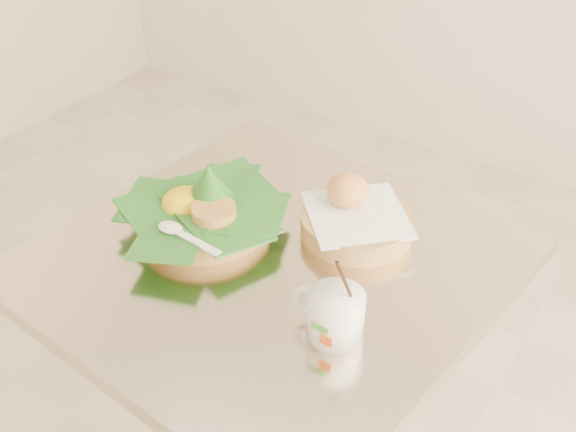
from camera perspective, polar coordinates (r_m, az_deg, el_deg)
The scene contains 4 objects.
cafe_table at distance 1.34m, azimuth -1.22°, elevation -10.63°, with size 0.78×0.78×0.75m.
rice_basket at distance 1.25m, azimuth -6.72°, elevation 0.62°, with size 0.28×0.28×0.14m.
bread_basket at distance 1.24m, azimuth 5.31°, elevation -0.17°, with size 0.23×0.23×0.10m.
coffee_mug at distance 1.03m, azimuth 3.68°, elevation -7.66°, with size 0.11×0.09×0.14m.
Camera 1 is at (0.69, -0.75, 1.48)m, focal length 45.00 mm.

